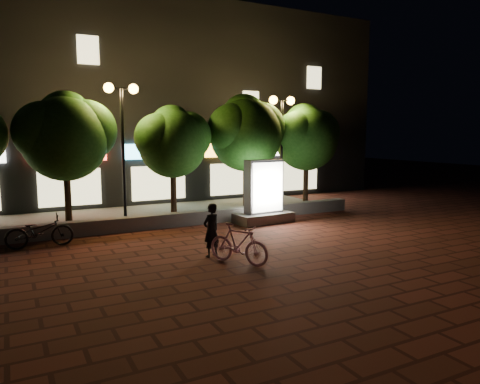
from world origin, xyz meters
TOP-DOWN VIEW (x-y plane):
  - ground at (0.00, 0.00)m, footprint 80.00×80.00m
  - retaining_wall at (0.00, 4.00)m, footprint 16.00×0.45m
  - sidewalk at (0.00, 6.50)m, footprint 16.00×5.00m
  - building_block at (-0.01, 12.99)m, footprint 28.00×8.12m
  - tree_left at (-3.45, 5.46)m, footprint 3.60×3.00m
  - tree_mid at (0.55, 5.46)m, footprint 3.24×2.70m
  - tree_right at (3.86, 5.46)m, footprint 3.72×3.10m
  - tree_far_right at (7.05, 5.46)m, footprint 3.48×2.90m
  - street_lamp_left at (-1.50, 5.20)m, footprint 1.26×0.36m
  - street_lamp_right at (5.50, 5.20)m, footprint 1.26×0.36m
  - ad_kiosk at (3.36, 3.11)m, footprint 2.33×1.29m
  - scooter_pink at (-0.06, -1.38)m, footprint 1.34×1.80m
  - rider at (-0.42, -0.43)m, footprint 0.64×0.53m
  - scooter_parked at (-4.62, 2.91)m, footprint 1.93×0.70m

SIDE VIEW (x-z plane):
  - ground at x=0.00m, z-range 0.00..0.00m
  - sidewalk at x=0.00m, z-range 0.00..0.08m
  - retaining_wall at x=0.00m, z-range 0.00..0.50m
  - scooter_parked at x=-4.62m, z-range 0.00..1.01m
  - scooter_pink at x=-0.06m, z-range 0.00..1.08m
  - rider at x=-0.42m, z-range 0.00..1.51m
  - ad_kiosk at x=3.36m, z-range -0.24..2.21m
  - tree_mid at x=0.55m, z-range 0.97..5.47m
  - tree_far_right at x=7.05m, z-range 0.99..5.75m
  - tree_left at x=-3.45m, z-range 1.00..5.89m
  - tree_right at x=3.86m, z-range 1.03..6.10m
  - street_lamp_right at x=5.50m, z-range 1.40..6.38m
  - street_lamp_left at x=-1.50m, z-range 1.44..6.62m
  - building_block at x=-0.01m, z-range -0.65..10.65m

